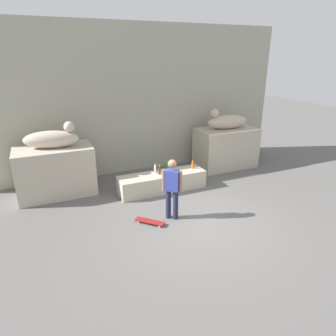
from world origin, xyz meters
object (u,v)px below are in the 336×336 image
at_px(statue_reclining_right, 227,121).
at_px(bottle_clear, 155,169).
at_px(bottle_brown, 160,171).
at_px(bottle_orange, 192,165).
at_px(bottle_green, 167,166).
at_px(skateboard, 150,221).
at_px(statue_reclining_left, 52,139).
at_px(skater, 172,187).

xyz_separation_m(statue_reclining_right, bottle_clear, (-3.25, -0.92, -1.10)).
xyz_separation_m(bottle_brown, bottle_clear, (-0.08, 0.18, 0.00)).
bearing_deg(bottle_clear, bottle_orange, -5.98).
xyz_separation_m(bottle_orange, bottle_green, (-0.84, 0.23, 0.00)).
bearing_deg(skateboard, bottle_green, 101.70).
bearing_deg(bottle_clear, skateboard, -115.44).
xyz_separation_m(statue_reclining_left, skateboard, (1.98, -2.86, -1.74)).
relative_size(bottle_orange, bottle_clear, 0.93).
relative_size(statue_reclining_left, statue_reclining_right, 1.02).
distance_m(statue_reclining_left, statue_reclining_right, 6.17).
xyz_separation_m(skateboard, bottle_orange, (2.21, 1.82, 0.63)).
bearing_deg(bottle_clear, bottle_green, 11.99).
height_order(skater, skateboard, skater).
height_order(skateboard, bottle_brown, bottle_brown).
bearing_deg(skater, skateboard, -138.25).
height_order(skateboard, bottle_clear, bottle_clear).
bearing_deg(bottle_orange, bottle_brown, -177.92).
bearing_deg(statue_reclining_right, skateboard, 39.28).
bearing_deg(bottle_brown, bottle_orange, 2.08).
xyz_separation_m(statue_reclining_left, bottle_clear, (2.91, -0.91, -1.10)).
relative_size(statue_reclining_left, bottle_green, 5.78).
distance_m(skater, bottle_green, 2.16).
bearing_deg(skateboard, bottle_clear, 110.04).
xyz_separation_m(statue_reclining_right, bottle_orange, (-1.97, -1.05, -1.11)).
relative_size(skater, bottle_green, 5.74).
xyz_separation_m(statue_reclining_left, bottle_green, (3.35, -0.81, -1.11)).
distance_m(skater, bottle_brown, 1.80).
height_order(statue_reclining_left, skater, statue_reclining_left).
distance_m(statue_reclining_left, skater, 3.96).
bearing_deg(bottle_brown, skater, -101.59).
height_order(bottle_green, bottle_clear, bottle_clear).
height_order(statue_reclining_left, bottle_clear, statue_reclining_left).
height_order(statue_reclining_right, bottle_clear, statue_reclining_right).
bearing_deg(statue_reclining_left, skateboard, -43.63).
bearing_deg(bottle_orange, statue_reclining_left, 166.07).
bearing_deg(skateboard, statue_reclining_left, 170.16).
xyz_separation_m(skater, bottle_brown, (0.36, 1.75, -0.22)).
height_order(skateboard, bottle_green, bottle_green).
height_order(skater, bottle_clear, skater).
bearing_deg(statue_reclining_right, bottle_green, 21.11).
xyz_separation_m(bottle_orange, bottle_brown, (-1.20, -0.04, 0.01)).
bearing_deg(bottle_orange, skateboard, -140.47).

